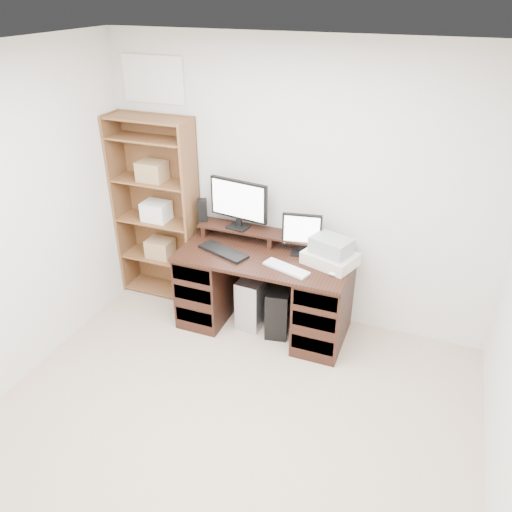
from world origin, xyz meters
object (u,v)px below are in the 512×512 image
Objects in this scene: desk at (265,290)px; monitor_wide at (239,202)px; tower_silver at (257,297)px; tower_black at (280,306)px; monitor_small at (302,232)px; bookshelf at (158,208)px; printer at (330,258)px.

desk is 0.83m from monitor_wide.
desk reaches higher than tower_silver.
monitor_wide is at bearing 149.86° from tower_black.
monitor_wide reaches higher than monitor_small.
monitor_small is at bearing 2.82° from monitor_wide.
monitor_small is at bearing 27.49° from desk.
monitor_wide is 1.15× the size of tower_black.
tower_silver is 0.27× the size of bookshelf.
desk reaches higher than tower_black.
monitor_small is at bearing -2.64° from bookshelf.
monitor_small reaches higher than desk.
printer is at bearing -27.18° from monitor_small.
bookshelf reaches higher than monitor_wide.
bookshelf is (-0.85, 0.01, -0.20)m from monitor_wide.
bookshelf is at bearing 169.77° from desk.
bookshelf is at bearing 176.31° from tower_silver.
monitor_small is 0.75× the size of tower_silver.
monitor_wide reaches higher than tower_black.
bookshelf reaches higher than printer.
monitor_wide is at bearing 147.87° from desk.
monitor_wide is 0.91m from tower_silver.
monitor_small is 0.21× the size of bookshelf.
printer is 0.84× the size of tower_silver.
monitor_small is 1.46m from bookshelf.
printer is 0.84× the size of tower_black.
desk is 3.07× the size of tower_black.
tower_silver is at bearing -179.45° from monitor_small.
desk is at bearing -162.25° from monitor_small.
tower_silver is (-0.11, 0.08, -0.14)m from desk.
tower_black is at bearing -5.78° from tower_silver.
tower_black is (0.46, -0.17, -0.89)m from monitor_wide.
printer is (0.89, -0.15, -0.32)m from monitor_wide.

